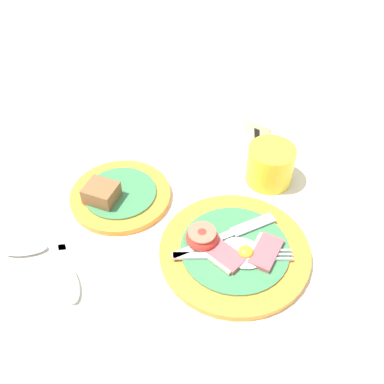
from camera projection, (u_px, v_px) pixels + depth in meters
The scene contains 7 objects.
ground_plane at pixel (178, 238), 0.74m from camera, with size 3.00×3.00×0.00m, color beige.
breakfast_plate at pixel (232, 250), 0.71m from camera, with size 0.24×0.24×0.04m.
bread_plate at pixel (118, 195), 0.80m from camera, with size 0.18×0.18×0.05m.
sugar_cup at pixel (270, 164), 0.81m from camera, with size 0.09×0.09×0.07m.
number_card at pixel (260, 133), 0.88m from camera, with size 0.07×0.05×0.07m.
teaspoon_by_saucer at pixel (67, 271), 0.69m from camera, with size 0.16×0.14×0.01m.
teaspoon_near_cup at pixel (43, 248), 0.72m from camera, with size 0.17×0.13×0.01m.
Camera 1 is at (0.24, -0.40, 0.58)m, focal length 42.00 mm.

